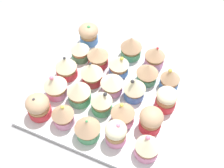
{
  "coord_description": "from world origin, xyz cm",
  "views": [
    {
      "loc": [
        -43.94,
        -19.03,
        69.09
      ],
      "look_at": [
        0.0,
        0.0,
        4.2
      ],
      "focal_mm": 47.52,
      "sensor_mm": 36.0,
      "label": 1
    }
  ],
  "objects_px": {
    "cupcake_15": "(79,92)",
    "cupcake_2": "(166,99)",
    "cupcake_8": "(155,56)",
    "baking_tray": "(112,92)",
    "cupcake_10": "(103,102)",
    "cupcake_1": "(151,120)",
    "cupcake_5": "(123,114)",
    "cupcake_6": "(134,88)",
    "cupcake_0": "(147,146)",
    "cupcake_14": "(63,115)",
    "cupcake_7": "(147,73)",
    "cupcake_21": "(80,50)",
    "cupcake_12": "(119,65)",
    "cupcake_13": "(131,46)",
    "cupcake_18": "(38,106)",
    "cupcake_20": "(67,65)",
    "cupcake_11": "(114,82)",
    "cupcake_3": "(170,79)",
    "cupcake_9": "(87,128)",
    "cupcake_17": "(98,56)",
    "cupcake_16": "(92,73)",
    "cupcake_19": "(55,85)",
    "cupcake_22": "(89,34)",
    "cupcake_4": "(116,133)"
  },
  "relations": [
    {
      "from": "cupcake_9",
      "to": "cupcake_17",
      "type": "bearing_deg",
      "value": 18.35
    },
    {
      "from": "cupcake_8",
      "to": "cupcake_13",
      "type": "xyz_separation_m",
      "value": [
        0.01,
        0.08,
        0.0
      ]
    },
    {
      "from": "cupcake_8",
      "to": "baking_tray",
      "type": "bearing_deg",
      "value": 150.59
    },
    {
      "from": "cupcake_18",
      "to": "cupcake_22",
      "type": "bearing_deg",
      "value": -0.3
    },
    {
      "from": "cupcake_9",
      "to": "cupcake_15",
      "type": "xyz_separation_m",
      "value": [
        0.09,
        0.07,
        0.0
      ]
    },
    {
      "from": "cupcake_7",
      "to": "cupcake_15",
      "type": "height_order",
      "value": "cupcake_15"
    },
    {
      "from": "cupcake_17",
      "to": "cupcake_19",
      "type": "bearing_deg",
      "value": 157.19
    },
    {
      "from": "baking_tray",
      "to": "cupcake_9",
      "type": "height_order",
      "value": "cupcake_9"
    },
    {
      "from": "cupcake_0",
      "to": "cupcake_1",
      "type": "height_order",
      "value": "cupcake_0"
    },
    {
      "from": "cupcake_14",
      "to": "cupcake_18",
      "type": "relative_size",
      "value": 1.03
    },
    {
      "from": "cupcake_10",
      "to": "cupcake_3",
      "type": "bearing_deg",
      "value": -43.49
    },
    {
      "from": "cupcake_1",
      "to": "cupcake_20",
      "type": "xyz_separation_m",
      "value": [
        0.07,
        0.28,
        0.0
      ]
    },
    {
      "from": "cupcake_9",
      "to": "cupcake_18",
      "type": "distance_m",
      "value": 0.14
    },
    {
      "from": "cupcake_18",
      "to": "cupcake_3",
      "type": "bearing_deg",
      "value": -52.29
    },
    {
      "from": "cupcake_6",
      "to": "cupcake_21",
      "type": "height_order",
      "value": "cupcake_6"
    },
    {
      "from": "cupcake_13",
      "to": "cupcake_21",
      "type": "height_order",
      "value": "cupcake_13"
    },
    {
      "from": "cupcake_1",
      "to": "cupcake_12",
      "type": "distance_m",
      "value": 0.2
    },
    {
      "from": "baking_tray",
      "to": "cupcake_19",
      "type": "height_order",
      "value": "cupcake_19"
    },
    {
      "from": "cupcake_2",
      "to": "cupcake_8",
      "type": "bearing_deg",
      "value": 30.03
    },
    {
      "from": "cupcake_10",
      "to": "cupcake_1",
      "type": "bearing_deg",
      "value": -89.92
    },
    {
      "from": "cupcake_4",
      "to": "cupcake_6",
      "type": "height_order",
      "value": "cupcake_6"
    },
    {
      "from": "cupcake_0",
      "to": "cupcake_7",
      "type": "xyz_separation_m",
      "value": [
        0.21,
        0.07,
        -0.0
      ]
    },
    {
      "from": "baking_tray",
      "to": "cupcake_0",
      "type": "xyz_separation_m",
      "value": [
        -0.14,
        -0.15,
        0.04
      ]
    },
    {
      "from": "cupcake_13",
      "to": "cupcake_20",
      "type": "height_order",
      "value": "cupcake_20"
    },
    {
      "from": "cupcake_17",
      "to": "cupcake_5",
      "type": "bearing_deg",
      "value": -137.24
    },
    {
      "from": "cupcake_12",
      "to": "cupcake_6",
      "type": "bearing_deg",
      "value": -131.07
    },
    {
      "from": "cupcake_14",
      "to": "baking_tray",
      "type": "bearing_deg",
      "value": -27.28
    },
    {
      "from": "cupcake_22",
      "to": "cupcake_16",
      "type": "bearing_deg",
      "value": -150.75
    },
    {
      "from": "baking_tray",
      "to": "cupcake_11",
      "type": "bearing_deg",
      "value": -30.91
    },
    {
      "from": "cupcake_3",
      "to": "cupcake_17",
      "type": "relative_size",
      "value": 1.08
    },
    {
      "from": "cupcake_3",
      "to": "cupcake_9",
      "type": "height_order",
      "value": "same"
    },
    {
      "from": "cupcake_2",
      "to": "cupcake_16",
      "type": "xyz_separation_m",
      "value": [
        -0.0,
        0.22,
        0.0
      ]
    },
    {
      "from": "cupcake_18",
      "to": "cupcake_10",
      "type": "bearing_deg",
      "value": -62.81
    },
    {
      "from": "cupcake_5",
      "to": "cupcake_7",
      "type": "height_order",
      "value": "cupcake_5"
    },
    {
      "from": "baking_tray",
      "to": "cupcake_15",
      "type": "bearing_deg",
      "value": 133.72
    },
    {
      "from": "baking_tray",
      "to": "cupcake_12",
      "type": "bearing_deg",
      "value": 6.6
    },
    {
      "from": "cupcake_4",
      "to": "cupcake_5",
      "type": "relative_size",
      "value": 1.03
    },
    {
      "from": "cupcake_1",
      "to": "cupcake_21",
      "type": "xyz_separation_m",
      "value": [
        0.14,
        0.27,
        -0.0
      ]
    },
    {
      "from": "cupcake_2",
      "to": "cupcake_20",
      "type": "distance_m",
      "value": 0.29
    },
    {
      "from": "cupcake_5",
      "to": "cupcake_6",
      "type": "xyz_separation_m",
      "value": [
        0.08,
        0.0,
        0.0
      ]
    },
    {
      "from": "cupcake_0",
      "to": "cupcake_14",
      "type": "xyz_separation_m",
      "value": [
        -0.0,
        0.22,
        0.0
      ]
    },
    {
      "from": "cupcake_11",
      "to": "cupcake_15",
      "type": "relative_size",
      "value": 0.82
    },
    {
      "from": "cupcake_6",
      "to": "cupcake_10",
      "type": "relative_size",
      "value": 1.03
    },
    {
      "from": "cupcake_6",
      "to": "cupcake_18",
      "type": "xyz_separation_m",
      "value": [
        -0.15,
        0.21,
        -0.0
      ]
    },
    {
      "from": "cupcake_18",
      "to": "cupcake_6",
      "type": "bearing_deg",
      "value": -54.24
    },
    {
      "from": "cupcake_1",
      "to": "cupcake_2",
      "type": "xyz_separation_m",
      "value": [
        0.08,
        -0.02,
        -0.0
      ]
    },
    {
      "from": "cupcake_21",
      "to": "cupcake_12",
      "type": "bearing_deg",
      "value": -93.03
    },
    {
      "from": "cupcake_18",
      "to": "cupcake_20",
      "type": "bearing_deg",
      "value": -0.75
    },
    {
      "from": "cupcake_8",
      "to": "cupcake_9",
      "type": "height_order",
      "value": "cupcake_8"
    },
    {
      "from": "cupcake_15",
      "to": "cupcake_2",
      "type": "bearing_deg",
      "value": -71.66
    }
  ]
}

